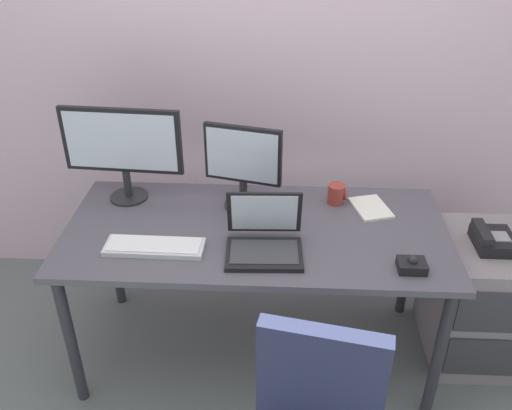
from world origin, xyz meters
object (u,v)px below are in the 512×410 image
(keyboard, at_px, (154,247))
(paper_notepad, at_px, (371,208))
(monitor_main, at_px, (122,146))
(laptop, at_px, (264,238))
(desk_phone, at_px, (492,240))
(monitor_side, at_px, (243,163))
(file_cabinet, at_px, (477,298))
(coffee_mug, at_px, (337,194))
(trackball_mouse, at_px, (412,265))

(keyboard, relative_size, paper_notepad, 1.98)
(monitor_main, distance_m, laptop, 0.80)
(desk_phone, relative_size, monitor_side, 0.50)
(monitor_side, height_order, keyboard, monitor_side)
(monitor_side, relative_size, keyboard, 0.97)
(desk_phone, height_order, monitor_main, monitor_main)
(keyboard, bearing_deg, monitor_main, 117.13)
(file_cabinet, height_order, coffee_mug, coffee_mug)
(keyboard, distance_m, coffee_mug, 0.89)
(desk_phone, distance_m, keyboard, 1.49)
(monitor_main, relative_size, trackball_mouse, 5.05)
(laptop, bearing_deg, paper_notepad, 35.64)
(file_cabinet, distance_m, laptop, 1.15)
(file_cabinet, height_order, monitor_main, monitor_main)
(paper_notepad, bearing_deg, monitor_side, -179.91)
(laptop, xyz_separation_m, trackball_mouse, (0.58, -0.11, -0.03))
(monitor_main, xyz_separation_m, keyboard, (0.21, -0.41, -0.26))
(file_cabinet, bearing_deg, keyboard, -170.10)
(monitor_main, relative_size, paper_notepad, 2.67)
(trackball_mouse, bearing_deg, paper_notepad, 102.22)
(desk_phone, bearing_deg, monitor_side, 173.47)
(laptop, height_order, trackball_mouse, laptop)
(desk_phone, bearing_deg, laptop, -167.92)
(monitor_main, bearing_deg, laptop, -30.42)
(desk_phone, distance_m, trackball_mouse, 0.55)
(desk_phone, xyz_separation_m, trackball_mouse, (-0.43, -0.33, 0.09))
(monitor_main, bearing_deg, file_cabinet, -5.32)
(laptop, bearing_deg, file_cabinet, 12.87)
(file_cabinet, bearing_deg, desk_phone, -116.78)
(trackball_mouse, relative_size, paper_notepad, 0.53)
(laptop, height_order, paper_notepad, laptop)
(monitor_side, relative_size, laptop, 1.24)
(monitor_main, height_order, coffee_mug, monitor_main)
(keyboard, xyz_separation_m, laptop, (0.45, 0.02, 0.04))
(monitor_side, bearing_deg, keyboard, -132.80)
(file_cabinet, height_order, desk_phone, desk_phone)
(laptop, distance_m, trackball_mouse, 0.59)
(keyboard, relative_size, coffee_mug, 4.47)
(desk_phone, distance_m, laptop, 1.04)
(laptop, relative_size, paper_notepad, 1.54)
(trackball_mouse, bearing_deg, keyboard, 175.31)
(trackball_mouse, bearing_deg, file_cabinet, 37.88)
(file_cabinet, distance_m, trackball_mouse, 0.71)
(laptop, bearing_deg, monitor_side, 107.72)
(monitor_main, xyz_separation_m, laptop, (0.67, -0.39, -0.22))
(file_cabinet, xyz_separation_m, keyboard, (-1.47, -0.26, 0.43))
(laptop, height_order, coffee_mug, laptop)
(monitor_side, xyz_separation_m, trackball_mouse, (0.69, -0.45, -0.20))
(file_cabinet, xyz_separation_m, trackball_mouse, (-0.44, -0.34, 0.44))
(desk_phone, height_order, keyboard, keyboard)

